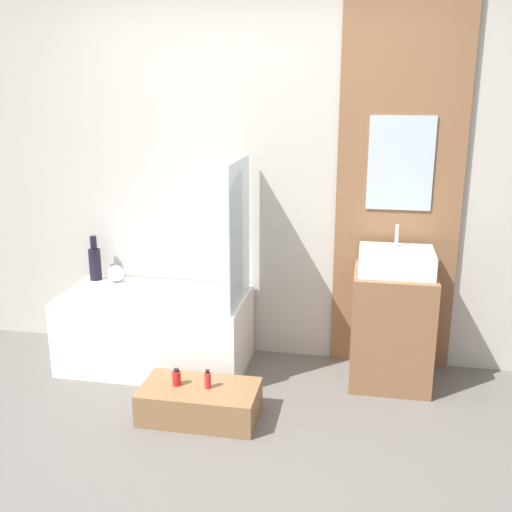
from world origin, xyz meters
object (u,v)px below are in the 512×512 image
Objects in this scene: vase_tall_dark at (95,262)px; bottle_soap_secondary at (208,380)px; wooden_step_bench at (200,402)px; vase_round_light at (116,274)px; bathtub at (156,330)px; bottle_soap_primary at (177,378)px; sink at (396,261)px.

bottle_soap_secondary is at bearing -38.54° from vase_tall_dark.
wooden_step_bench is 5.78× the size of vase_round_light.
bathtub is 11.02× the size of bottle_soap_secondary.
vase_round_light reaches higher than bathtub.
bottle_soap_secondary is (0.05, 0.00, 0.15)m from wooden_step_bench.
bottle_soap_secondary is (0.90, -0.83, -0.33)m from vase_round_light.
vase_tall_dark is 3.15× the size of bottle_soap_primary.
vase_tall_dark is 2.87× the size of bottle_soap_secondary.
vase_tall_dark is 2.76× the size of vase_round_light.
wooden_step_bench is 1.48m from sink.
sink reaches higher than bathtub.
vase_tall_dark is at bearing 156.23° from bathtub.
sink reaches higher than bottle_soap_primary.
bathtub is 0.71m from bottle_soap_primary.
vase_tall_dark is at bearing 140.07° from wooden_step_bench.
sink is at bearing 28.60° from bottle_soap_primary.
bottle_soap_primary is (-1.24, -0.68, -0.58)m from sink.
sink is 3.91× the size of vase_round_light.
bottle_soap_primary is at bearing 180.00° from wooden_step_bench.
vase_tall_dark is 0.18m from vase_round_light.
sink is at bearing 32.72° from bottle_soap_secondary.
bathtub is at bearing -23.77° from vase_tall_dark.
bathtub is 10.59× the size of vase_round_light.
vase_round_light is at bearing 130.64° from bottle_soap_primary.
bottle_soap_secondary is (0.19, 0.00, 0.00)m from bottle_soap_primary.
wooden_step_bench is at bearing -51.89° from bathtub.
sink is at bearing 31.49° from wooden_step_bench.
vase_round_light is 1.14× the size of bottle_soap_primary.
bottle_soap_primary is (0.35, -0.61, -0.02)m from bathtub.
wooden_step_bench is at bearing 180.00° from bottle_soap_secondary.
sink is 1.53m from bottle_soap_primary.
vase_round_light is at bearing 175.42° from sink.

